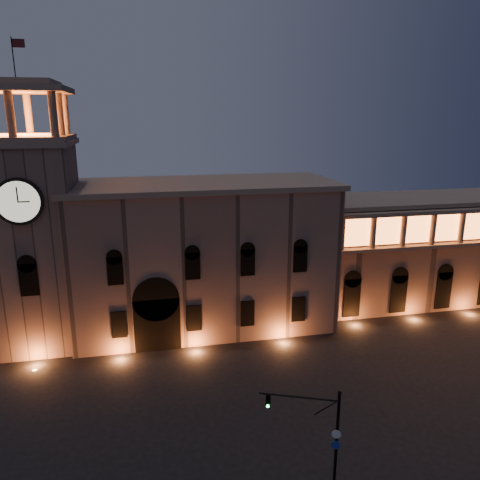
{
  "coord_description": "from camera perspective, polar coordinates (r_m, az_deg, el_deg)",
  "views": [
    {
      "loc": [
        -8.75,
        -31.34,
        25.06
      ],
      "look_at": [
        1.16,
        16.0,
        12.07
      ],
      "focal_mm": 35.0,
      "sensor_mm": 36.0,
      "label": 1
    }
  ],
  "objects": [
    {
      "name": "government_building",
      "position": [
        56.11,
        -4.48,
        -1.89
      ],
      "size": [
        30.8,
        12.8,
        17.6
      ],
      "color": "#7E6052",
      "rests_on": "ground"
    },
    {
      "name": "ground",
      "position": [
        41.07,
        3.24,
        -22.59
      ],
      "size": [
        160.0,
        160.0,
        0.0
      ],
      "primitive_type": "plane",
      "color": "black",
      "rests_on": "ground"
    },
    {
      "name": "colonnade_wing",
      "position": [
        70.92,
        23.75,
        -0.75
      ],
      "size": [
        40.6,
        11.5,
        14.5
      ],
      "color": "#795B4D",
      "rests_on": "ground"
    },
    {
      "name": "traffic_light",
      "position": [
        34.69,
        10.03,
        -22.54
      ],
      "size": [
        5.25,
        2.32,
        7.68
      ],
      "rotation": [
        0.0,
        0.0,
        -0.38
      ],
      "color": "black",
      "rests_on": "ground"
    },
    {
      "name": "clock_tower",
      "position": [
        55.08,
        -23.8,
        0.55
      ],
      "size": [
        9.8,
        9.8,
        32.4
      ],
      "color": "#7E6052",
      "rests_on": "ground"
    }
  ]
}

